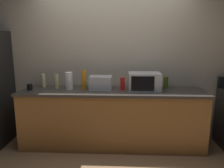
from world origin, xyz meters
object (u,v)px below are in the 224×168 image
Objects in this scene: bottle_hand_soap at (43,80)px; mug_black at (30,87)px; bottle_vinegar at (56,81)px; bottle_olive_oil at (166,82)px; toaster_oven at (101,83)px; paper_towel_roll at (69,81)px; bottle_dish_soap at (84,80)px; bottle_hot_sauce at (122,84)px; microwave at (144,81)px.

bottle_hand_soap is 2.38× the size of mug_black.
bottle_vinegar is 1.75m from bottle_olive_oil.
toaster_oven is 1.10m from mug_black.
bottle_dish_soap reaches higher than paper_towel_roll.
bottle_vinegar is (-0.22, 0.06, -0.02)m from paper_towel_roll.
bottle_hot_sauce is at bearing -5.86° from bottle_hand_soap.
microwave is 2.15× the size of bottle_hand_soap.
toaster_oven reaches higher than bottle_olive_oil.
bottle_dish_soap is 1.31m from bottle_olive_oil.
paper_towel_roll is at bearing -174.11° from bottle_olive_oil.
bottle_dish_soap is at bearing 178.61° from microwave.
bottle_olive_oil is at bearing 12.71° from bottle_hot_sauce.
bottle_hand_soap is 1.99m from bottle_olive_oil.
mug_black is (-1.76, -0.08, -0.09)m from microwave.
paper_towel_roll is 1.18× the size of bottle_vinegar.
paper_towel_roll is 0.23m from bottle_vinegar.
paper_towel_roll is (-0.50, -0.01, 0.03)m from toaster_oven.
paper_towel_roll is 0.23m from bottle_dish_soap.
paper_towel_roll is 0.84m from bottle_hot_sauce.
microwave is 2.09× the size of bottle_vinegar.
bottle_hot_sauce is (0.84, 0.00, -0.04)m from paper_towel_roll.
bottle_olive_oil reaches higher than mug_black.
bottle_olive_oil is at bearing 6.03° from bottle_dish_soap.
mug_black is at bearing -175.08° from toaster_oven.
toaster_oven is 0.34m from bottle_hot_sauce.
bottle_hot_sauce is 1.30m from bottle_hand_soap.
bottle_hot_sauce reaches higher than bottle_olive_oil.
paper_towel_roll is 1.54m from bottle_olive_oil.
paper_towel_roll reaches higher than bottle_hand_soap.
microwave is 2.54× the size of bottle_olive_oil.
paper_towel_roll reaches higher than bottle_olive_oil.
bottle_vinegar is at bearing -176.86° from bottle_olive_oil.
microwave is 1.77m from mug_black.
bottle_dish_soap is (-0.60, 0.02, 0.05)m from bottle_hot_sauce.
bottle_dish_soap is 0.84m from mug_black.
bottle_vinegar is (0.24, -0.07, 0.00)m from bottle_hand_soap.
bottle_vinegar reaches higher than bottle_hot_sauce.
bottle_dish_soap reaches higher than bottle_vinegar.
microwave is 0.40m from bottle_olive_oil.
bottle_vinegar reaches higher than bottle_hand_soap.
bottle_olive_oil is at bearing 6.49° from mug_black.
bottle_vinegar reaches higher than bottle_olive_oil.
bottle_hot_sauce is at bearing -1.54° from toaster_oven.
microwave is 5.12× the size of mug_black.
toaster_oven is at bearing 178.96° from microwave.
toaster_oven is at bearing -7.38° from bottle_hand_soap.
bottle_hot_sauce is at bearing 179.47° from microwave.
microwave reaches higher than bottle_hand_soap.
bottle_olive_oil is (1.03, 0.15, -0.01)m from toaster_oven.
bottle_hot_sauce is (-0.33, 0.00, -0.04)m from microwave.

